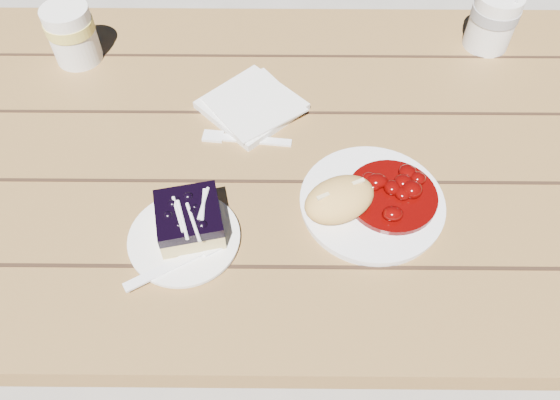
{
  "coord_description": "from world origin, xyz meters",
  "views": [
    {
      "loc": [
        -0.03,
        -0.64,
        1.45
      ],
      "look_at": [
        -0.04,
        -0.16,
        0.81
      ],
      "focal_mm": 35.0,
      "sensor_mm": 36.0,
      "label": 1
    }
  ],
  "objects_px": {
    "blueberry_cake": "(189,219)",
    "bread_roll": "(339,199)",
    "second_cup": "(72,34)",
    "picnic_table": "(299,201)",
    "main_plate": "(372,204)",
    "dessert_plate": "(184,239)",
    "coffee_cup": "(493,21)"
  },
  "relations": [
    {
      "from": "main_plate",
      "to": "coffee_cup",
      "type": "relative_size",
      "value": 1.99
    },
    {
      "from": "dessert_plate",
      "to": "second_cup",
      "type": "distance_m",
      "value": 0.5
    },
    {
      "from": "second_cup",
      "to": "bread_roll",
      "type": "bearing_deg",
      "value": -38.06
    },
    {
      "from": "picnic_table",
      "to": "coffee_cup",
      "type": "bearing_deg",
      "value": 36.67
    },
    {
      "from": "picnic_table",
      "to": "bread_roll",
      "type": "xyz_separation_m",
      "value": [
        0.05,
        -0.15,
        0.21
      ]
    },
    {
      "from": "bread_roll",
      "to": "second_cup",
      "type": "height_order",
      "value": "second_cup"
    },
    {
      "from": "dessert_plate",
      "to": "bread_roll",
      "type": "bearing_deg",
      "value": 11.14
    },
    {
      "from": "main_plate",
      "to": "bread_roll",
      "type": "height_order",
      "value": "bread_roll"
    },
    {
      "from": "main_plate",
      "to": "dessert_plate",
      "type": "distance_m",
      "value": 0.29
    },
    {
      "from": "bread_roll",
      "to": "second_cup",
      "type": "distance_m",
      "value": 0.62
    },
    {
      "from": "bread_roll",
      "to": "second_cup",
      "type": "xyz_separation_m",
      "value": [
        -0.49,
        0.38,
        0.01
      ]
    },
    {
      "from": "dessert_plate",
      "to": "second_cup",
      "type": "xyz_separation_m",
      "value": [
        -0.25,
        0.43,
        0.05
      ]
    },
    {
      "from": "blueberry_cake",
      "to": "second_cup",
      "type": "height_order",
      "value": "second_cup"
    },
    {
      "from": "bread_roll",
      "to": "coffee_cup",
      "type": "bearing_deg",
      "value": 53.09
    },
    {
      "from": "dessert_plate",
      "to": "coffee_cup",
      "type": "relative_size",
      "value": 1.46
    },
    {
      "from": "main_plate",
      "to": "dessert_plate",
      "type": "bearing_deg",
      "value": -167.11
    },
    {
      "from": "bread_roll",
      "to": "main_plate",
      "type": "bearing_deg",
      "value": 19.98
    },
    {
      "from": "blueberry_cake",
      "to": "bread_roll",
      "type": "bearing_deg",
      "value": -4.64
    },
    {
      "from": "dessert_plate",
      "to": "blueberry_cake",
      "type": "height_order",
      "value": "blueberry_cake"
    },
    {
      "from": "main_plate",
      "to": "blueberry_cake",
      "type": "bearing_deg",
      "value": -169.63
    },
    {
      "from": "blueberry_cake",
      "to": "second_cup",
      "type": "relative_size",
      "value": 1.0
    },
    {
      "from": "second_cup",
      "to": "main_plate",
      "type": "bearing_deg",
      "value": -33.69
    },
    {
      "from": "picnic_table",
      "to": "main_plate",
      "type": "height_order",
      "value": "main_plate"
    },
    {
      "from": "bread_roll",
      "to": "picnic_table",
      "type": "bearing_deg",
      "value": 109.65
    },
    {
      "from": "picnic_table",
      "to": "main_plate",
      "type": "distance_m",
      "value": 0.24
    },
    {
      "from": "picnic_table",
      "to": "dessert_plate",
      "type": "bearing_deg",
      "value": -132.48
    },
    {
      "from": "dessert_plate",
      "to": "coffee_cup",
      "type": "xyz_separation_m",
      "value": [
        0.55,
        0.48,
        0.05
      ]
    },
    {
      "from": "main_plate",
      "to": "bread_roll",
      "type": "xyz_separation_m",
      "value": [
        -0.05,
        -0.02,
        0.04
      ]
    },
    {
      "from": "picnic_table",
      "to": "second_cup",
      "type": "xyz_separation_m",
      "value": [
        -0.43,
        0.23,
        0.22
      ]
    },
    {
      "from": "bread_roll",
      "to": "dessert_plate",
      "type": "bearing_deg",
      "value": -168.86
    },
    {
      "from": "blueberry_cake",
      "to": "second_cup",
      "type": "distance_m",
      "value": 0.49
    },
    {
      "from": "picnic_table",
      "to": "blueberry_cake",
      "type": "distance_m",
      "value": 0.32
    }
  ]
}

